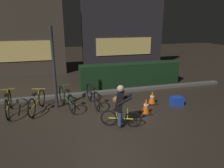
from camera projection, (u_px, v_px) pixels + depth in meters
ground_plane at (111, 116)px, 6.61m from camera, size 40.00×40.00×0.00m
sidewalk_curb at (97, 93)px, 8.62m from camera, size 12.00×0.24×0.12m
hedge_row at (130, 74)px, 9.77m from camera, size 4.80×0.70×1.05m
storefront_left at (16, 31)px, 10.99m from camera, size 5.03×0.54×4.89m
storefront_right at (123, 33)px, 13.32m from camera, size 5.34×0.54×4.45m
street_post at (54, 69)px, 6.88m from camera, size 0.10×0.10×2.80m
parked_bike_leftmost at (8, 104)px, 6.73m from camera, size 0.46×1.67×0.77m
parked_bike_left_mid at (37, 102)px, 6.91m from camera, size 0.53×1.52×0.72m
parked_bike_center_left at (67, 99)px, 7.14m from camera, size 0.53×1.63×0.77m
parked_bike_center_right at (93, 96)px, 7.39m from camera, size 0.46×1.69×0.78m
traffic_cone_near at (146, 106)px, 6.74m from camera, size 0.36×0.36×0.53m
traffic_cone_far at (152, 98)px, 7.57m from camera, size 0.36×0.36×0.49m
blue_crate at (177, 101)px, 7.50m from camera, size 0.47×0.36×0.30m
cyclist at (120, 106)px, 5.84m from camera, size 1.12×0.65×1.25m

